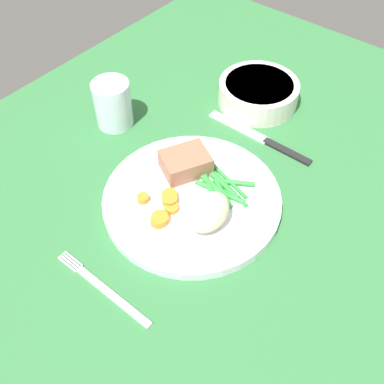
{
  "coord_description": "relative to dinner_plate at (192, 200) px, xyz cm",
  "views": [
    {
      "loc": [
        -33.37,
        -26.85,
        55.7
      ],
      "look_at": [
        0.85,
        0.87,
        4.6
      ],
      "focal_mm": 42.46,
      "sensor_mm": 36.0,
      "label": 1
    }
  ],
  "objects": [
    {
      "name": "dining_table",
      "position": [
        -0.85,
        -0.87,
        -1.8
      ],
      "size": [
        120.0,
        90.0,
        2.0
      ],
      "color": "#2D6B38",
      "rests_on": "ground"
    },
    {
      "name": "dinner_plate",
      "position": [
        0.0,
        0.0,
        0.0
      ],
      "size": [
        26.97,
        26.97,
        1.6
      ],
      "primitive_type": "cylinder",
      "color": "white",
      "rests_on": "dining_table"
    },
    {
      "name": "meat_portion",
      "position": [
        3.64,
        4.25,
        2.41
      ],
      "size": [
        8.96,
        8.31,
        3.22
      ],
      "primitive_type": "cube",
      "rotation": [
        0.0,
        0.0,
        -0.48
      ],
      "color": "#936047",
      "rests_on": "dinner_plate"
    },
    {
      "name": "mashed_potatoes",
      "position": [
        -2.43,
        -4.85,
        3.26
      ],
      "size": [
        7.04,
        5.21,
        4.91
      ],
      "primitive_type": "ellipsoid",
      "color": "beige",
      "rests_on": "dinner_plate"
    },
    {
      "name": "carrot_slices",
      "position": [
        -4.82,
        1.55,
        1.34
      ],
      "size": [
        6.99,
        6.79,
        1.27
      ],
      "color": "orange",
      "rests_on": "dinner_plate"
    },
    {
      "name": "green_beans",
      "position": [
        4.07,
        -2.48,
        1.19
      ],
      "size": [
        7.17,
        10.27,
        0.88
      ],
      "color": "#2D8C38",
      "rests_on": "dinner_plate"
    },
    {
      "name": "fork",
      "position": [
        -18.78,
        -0.26,
        -0.6
      ],
      "size": [
        1.44,
        16.6,
        0.4
      ],
      "rotation": [
        0.0,
        0.0,
        0.08
      ],
      "color": "silver",
      "rests_on": "dining_table"
    },
    {
      "name": "knife",
      "position": [
        18.67,
        -0.29,
        -0.6
      ],
      "size": [
        1.7,
        20.5,
        0.64
      ],
      "rotation": [
        0.0,
        0.0,
        -0.04
      ],
      "color": "black",
      "rests_on": "dining_table"
    },
    {
      "name": "water_glass",
      "position": [
        5.96,
        22.49,
        2.81
      ],
      "size": [
        6.5,
        6.5,
        8.37
      ],
      "color": "silver",
      "rests_on": "dining_table"
    },
    {
      "name": "salad_bowl",
      "position": [
        26.74,
        5.9,
        1.67
      ],
      "size": [
        14.63,
        14.63,
        4.38
      ],
      "color": "silver",
      "rests_on": "dining_table"
    }
  ]
}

